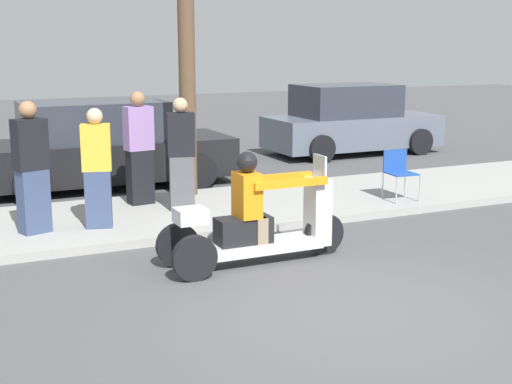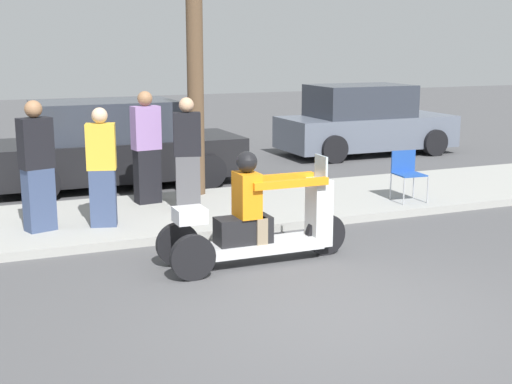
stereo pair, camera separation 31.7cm
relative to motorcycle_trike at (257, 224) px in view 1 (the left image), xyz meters
name	(u,v)px [view 1 (the left image)]	position (x,y,z in m)	size (l,w,h in m)	color
ground_plane	(355,313)	(0.20, -1.95, -0.51)	(60.00, 60.00, 0.00)	#4C4C4F
sidewalk_strip	(197,212)	(0.20, 2.65, -0.45)	(28.00, 2.80, 0.12)	#9E9E99
motorcycle_trike	(257,224)	(0.00, 0.00, 0.00)	(2.43, 0.70, 1.42)	black
spectator_with_child	(181,156)	(-0.04, 2.66, 0.46)	(0.47, 0.35, 1.76)	#515156
spectator_mid_group	(32,170)	(-2.34, 2.22, 0.49)	(0.49, 0.38, 1.82)	#38476B
spectator_end_of_line	(97,171)	(-1.47, 2.14, 0.43)	(0.45, 0.34, 1.70)	#38476B
spectator_near_curb	(139,150)	(-0.51, 3.36, 0.49)	(0.46, 0.31, 1.82)	black
folding_chair_set_back	(398,169)	(3.50, 1.88, 0.12)	(0.50, 0.50, 0.82)	#A5A8AD
parked_car_lot_left	(103,147)	(-0.60, 5.59, 0.26)	(4.71, 2.04, 1.63)	black
parked_car_lot_right	(350,122)	(5.86, 7.10, 0.28)	(4.26, 1.98, 1.70)	slate
tree_trunk	(187,94)	(0.45, 3.72, 1.35)	(0.28, 0.28, 3.46)	brown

